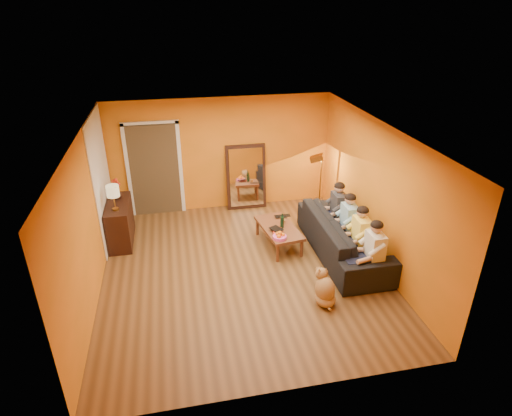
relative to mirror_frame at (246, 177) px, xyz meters
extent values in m
cube|color=brown|center=(-0.55, -2.63, -0.76)|extent=(5.00, 5.50, 0.00)
cube|color=white|center=(-0.55, -2.63, 1.84)|extent=(5.00, 5.50, 0.00)
cube|color=orange|center=(-0.55, 0.12, 0.54)|extent=(5.00, 0.00, 2.60)
cube|color=orange|center=(-3.05, -2.63, 0.54)|extent=(0.00, 5.50, 2.60)
cube|color=orange|center=(1.95, -2.63, 0.54)|extent=(0.00, 5.50, 2.60)
cube|color=white|center=(-3.04, -0.88, 0.54)|extent=(0.02, 1.90, 2.58)
cube|color=#3F2D19|center=(-2.05, 0.20, 0.29)|extent=(1.06, 0.30, 2.10)
cube|color=white|center=(-2.62, 0.08, 0.29)|extent=(0.08, 0.06, 2.20)
cube|color=white|center=(-1.48, 0.08, 0.29)|extent=(0.08, 0.06, 2.20)
cube|color=white|center=(-2.05, 0.08, 1.36)|extent=(1.22, 0.06, 0.08)
cube|color=black|center=(0.00, 0.00, 0.00)|extent=(0.92, 0.27, 1.51)
cube|color=white|center=(0.00, -0.04, 0.00)|extent=(0.78, 0.21, 1.35)
cube|color=black|center=(-2.79, -1.08, -0.34)|extent=(0.44, 1.18, 0.85)
imported|color=black|center=(1.45, -2.44, -0.37)|extent=(2.66, 1.04, 0.78)
cylinder|color=black|center=(0.36, -1.94, -0.18)|extent=(0.07, 0.07, 0.31)
imported|color=#B27F3F|center=(0.43, -1.77, -0.30)|extent=(0.10, 0.10, 0.09)
imported|color=black|center=(0.49, -1.54, -0.33)|extent=(0.33, 0.21, 0.03)
imported|color=black|center=(0.13, -2.09, -0.33)|extent=(0.21, 0.27, 0.02)
imported|color=red|center=(0.14, -2.08, -0.31)|extent=(0.22, 0.27, 0.02)
imported|color=black|center=(0.13, -2.10, -0.29)|extent=(0.27, 0.30, 0.02)
imported|color=black|center=(-2.79, -0.83, 0.19)|extent=(0.19, 0.19, 0.20)
camera|label=1|loc=(-1.62, -9.09, 3.74)|focal=30.00mm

